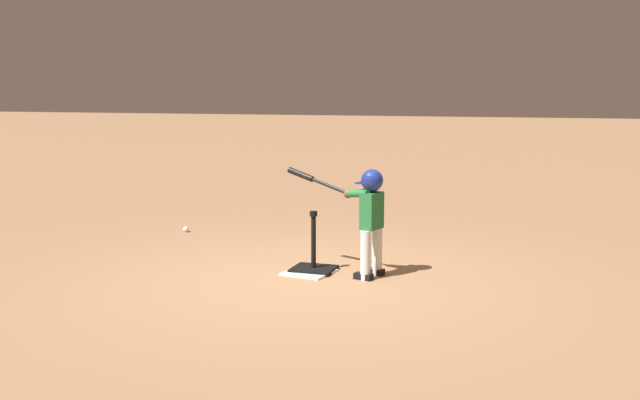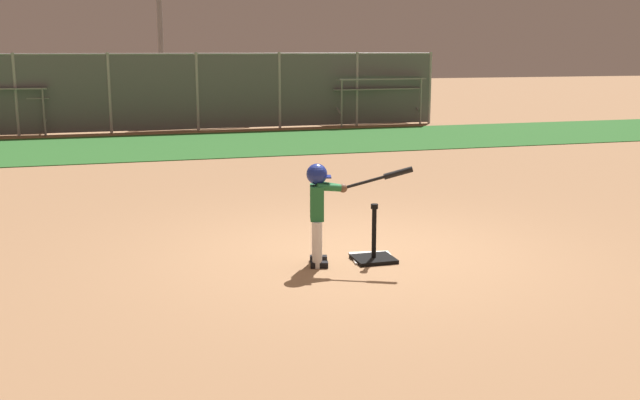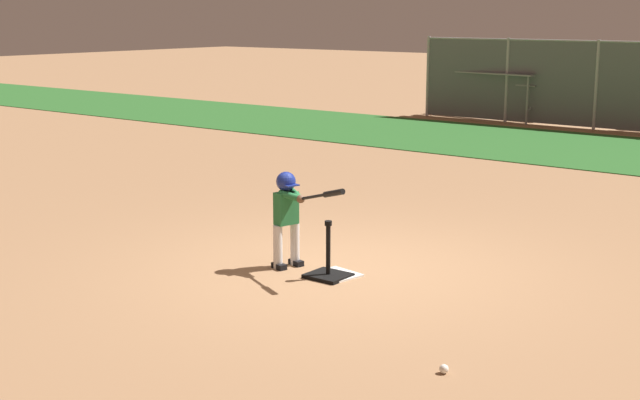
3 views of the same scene
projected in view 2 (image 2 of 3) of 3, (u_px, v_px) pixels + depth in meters
name	position (u px, v px, depth m)	size (l,w,h in m)	color
ground_plane	(359.00, 253.00, 8.23)	(90.00, 90.00, 0.00)	#99704C
grass_outfield_strip	(217.00, 144.00, 17.54)	(56.00, 4.76, 0.02)	#286026
backstop_fence	(197.00, 90.00, 20.34)	(13.92, 0.08, 2.11)	#9E9EA3
home_plate	(372.00, 258.00, 8.00)	(0.44, 0.44, 0.02)	white
batting_tee	(374.00, 253.00, 7.89)	(0.42, 0.38, 0.62)	black
batter_child	(321.00, 201.00, 7.65)	(1.07, 0.45, 1.06)	silver
bleachers_far_right	(193.00, 110.00, 21.73)	(3.57, 2.01, 0.90)	gray
bleachers_left_center	(367.00, 100.00, 22.63)	(2.88, 2.63, 1.39)	gray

